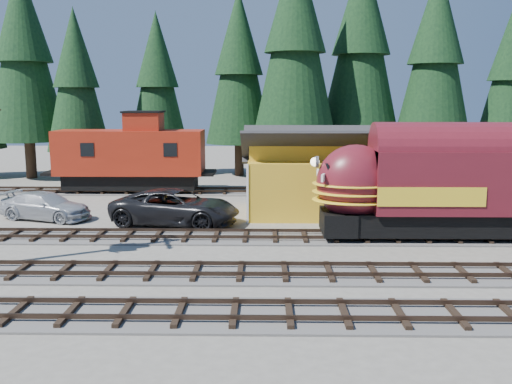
{
  "coord_description": "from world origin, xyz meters",
  "views": [
    {
      "loc": [
        -4.99,
        -24.23,
        7.08
      ],
      "look_at": [
        -5.46,
        4.0,
        2.39
      ],
      "focal_mm": 40.0,
      "sensor_mm": 36.0,
      "label": 1
    }
  ],
  "objects_px": {
    "caboose": "(131,156)",
    "pickup_truck_a": "(176,207)",
    "locomotive": "(471,188)",
    "depot": "(347,166)",
    "pickup_truck_b": "(46,206)"
  },
  "relations": [
    {
      "from": "locomotive",
      "to": "pickup_truck_b",
      "type": "bearing_deg",
      "value": 169.27
    },
    {
      "from": "locomotive",
      "to": "pickup_truck_b",
      "type": "distance_m",
      "value": 23.65
    },
    {
      "from": "depot",
      "to": "pickup_truck_b",
      "type": "height_order",
      "value": "depot"
    },
    {
      "from": "depot",
      "to": "pickup_truck_a",
      "type": "xyz_separation_m",
      "value": [
        -10.03,
        -3.37,
        -1.97
      ]
    },
    {
      "from": "locomotive",
      "to": "pickup_truck_a",
      "type": "height_order",
      "value": "locomotive"
    },
    {
      "from": "depot",
      "to": "locomotive",
      "type": "distance_m",
      "value": 8.38
    },
    {
      "from": "locomotive",
      "to": "depot",
      "type": "bearing_deg",
      "value": 129.1
    },
    {
      "from": "depot",
      "to": "locomotive",
      "type": "xyz_separation_m",
      "value": [
        5.28,
        -6.5,
        -0.36
      ]
    },
    {
      "from": "pickup_truck_b",
      "to": "locomotive",
      "type": "bearing_deg",
      "value": -83.76
    },
    {
      "from": "depot",
      "to": "pickup_truck_b",
      "type": "relative_size",
      "value": 2.33
    },
    {
      "from": "depot",
      "to": "pickup_truck_b",
      "type": "xyz_separation_m",
      "value": [
        -17.89,
        -2.11,
        -2.17
      ]
    },
    {
      "from": "pickup_truck_a",
      "to": "pickup_truck_b",
      "type": "height_order",
      "value": "pickup_truck_a"
    },
    {
      "from": "caboose",
      "to": "pickup_truck_a",
      "type": "distance_m",
      "value": 12.09
    },
    {
      "from": "caboose",
      "to": "pickup_truck_a",
      "type": "bearing_deg",
      "value": -65.33
    },
    {
      "from": "locomotive",
      "to": "pickup_truck_a",
      "type": "bearing_deg",
      "value": 168.44
    }
  ]
}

